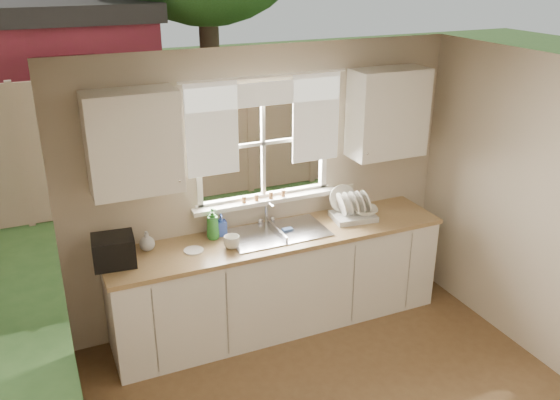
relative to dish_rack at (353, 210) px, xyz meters
name	(u,v)px	position (x,y,z in m)	size (l,w,h in m)	color
room_walls	(394,301)	(-0.76, -1.78, 0.24)	(3.62, 4.02, 2.50)	beige
ceiling	(405,91)	(-0.76, -1.72, 1.51)	(3.60, 4.00, 0.02)	silver
window	(264,162)	(-0.76, 0.28, 0.49)	(1.38, 0.16, 1.06)	white
curtains	(266,113)	(-0.76, 0.23, 0.94)	(1.50, 0.03, 0.81)	white
base_cabinets	(279,282)	(-0.76, -0.04, -0.56)	(3.00, 0.62, 0.87)	white
countertop	(279,237)	(-0.76, -0.04, -0.10)	(3.04, 0.65, 0.04)	#A48252
upper_cabinet_left	(133,143)	(-1.91, 0.11, 0.86)	(0.70, 0.33, 0.80)	white
upper_cabinet_right	(388,113)	(0.39, 0.11, 0.86)	(0.70, 0.33, 0.80)	white
wall_outlet	(349,190)	(0.12, 0.27, 0.09)	(0.08, 0.01, 0.12)	beige
sill_jars	(264,196)	(-0.79, 0.22, 0.19)	(0.42, 0.04, 0.06)	brown
sink	(277,241)	(-0.76, -0.01, -0.16)	(0.88, 0.52, 0.40)	#B7B7BC
dish_rack	(353,210)	(0.00, 0.00, 0.00)	(0.42, 0.34, 0.30)	silver
bowl	(365,211)	(0.11, -0.05, -0.01)	(0.23, 0.23, 0.06)	white
soap_bottle_a	(213,223)	(-1.31, 0.12, 0.06)	(0.11, 0.11, 0.29)	#297F2A
soap_bottle_b	(221,225)	(-1.22, 0.16, 0.01)	(0.09, 0.09, 0.20)	blue
soap_bottle_c	(147,241)	(-1.88, 0.14, 0.00)	(0.13, 0.13, 0.17)	#ECE5C3
saucer	(194,250)	(-1.53, -0.04, -0.08)	(0.16, 0.16, 0.01)	white
cup	(232,242)	(-1.22, -0.12, -0.03)	(0.14, 0.14, 0.11)	beige
black_appliance	(114,251)	(-2.16, 0.00, 0.03)	(0.32, 0.28, 0.24)	black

